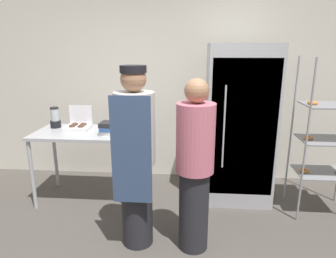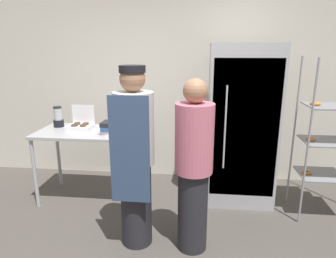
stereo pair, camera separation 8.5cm
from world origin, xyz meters
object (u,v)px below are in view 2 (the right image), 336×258
(refrigerator, at_px, (241,125))
(donut_box, at_px, (81,125))
(baking_rack, at_px, (330,140))
(person_baker, at_px, (135,157))
(blender_pitcher, at_px, (58,118))
(binder_stack, at_px, (115,128))
(person_customer, at_px, (194,167))

(refrigerator, xyz_separation_m, donut_box, (-1.96, -0.15, -0.02))
(baking_rack, bearing_deg, person_baker, -159.05)
(refrigerator, xyz_separation_m, blender_pitcher, (-2.28, -0.07, 0.04))
(blender_pitcher, xyz_separation_m, binder_stack, (0.80, -0.23, -0.04))
(baking_rack, relative_size, person_baker, 1.03)
(blender_pitcher, distance_m, person_baker, 1.56)
(donut_box, distance_m, person_baker, 1.27)
(person_baker, relative_size, person_customer, 1.06)
(refrigerator, height_order, baking_rack, refrigerator)
(blender_pitcher, relative_size, person_baker, 0.15)
(baking_rack, bearing_deg, donut_box, 177.10)
(binder_stack, xyz_separation_m, person_customer, (0.94, -0.78, -0.13))
(baking_rack, height_order, binder_stack, baking_rack)
(donut_box, bearing_deg, person_baker, -46.11)
(donut_box, xyz_separation_m, blender_pitcher, (-0.32, 0.08, 0.07))
(blender_pitcher, xyz_separation_m, person_customer, (1.74, -1.02, -0.18))
(person_baker, bearing_deg, binder_stack, 117.98)
(blender_pitcher, distance_m, binder_stack, 0.83)
(baking_rack, bearing_deg, person_customer, -151.61)
(person_baker, bearing_deg, donut_box, 133.89)
(refrigerator, distance_m, person_baker, 1.52)
(baking_rack, bearing_deg, blender_pitcher, 175.96)
(person_customer, bearing_deg, blender_pitcher, 149.70)
(refrigerator, xyz_separation_m, binder_stack, (-1.48, -0.30, -0.00))
(person_customer, bearing_deg, binder_stack, 140.29)
(binder_stack, bearing_deg, person_baker, -62.02)
(baking_rack, xyz_separation_m, person_baker, (-2.00, -0.77, 0.02))
(blender_pitcher, relative_size, binder_stack, 0.85)
(baking_rack, distance_m, binder_stack, 2.40)
(refrigerator, relative_size, person_baker, 1.11)
(refrigerator, relative_size, blender_pitcher, 7.34)
(binder_stack, distance_m, person_customer, 1.23)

